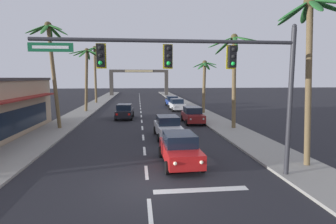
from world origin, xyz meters
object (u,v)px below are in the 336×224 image
traffic_signal_mast (209,69)px  palm_right_third (204,77)px  sedan_third_in_queue (168,127)px  sedan_parked_far_kerb (193,115)px  sedan_oncoming_far (125,111)px  palm_left_second (51,54)px  sedan_parked_mid_kerb (177,104)px  palm_left_third (87,67)px  sedan_lead_at_stop_bar (180,149)px  palm_right_nearest (309,45)px  palm_left_farthest (95,64)px  sedan_parked_nearest_kerb (172,101)px  town_gateway_arch (139,79)px  palm_right_second (234,62)px

traffic_signal_mast → palm_right_third: size_ratio=1.66×
sedan_third_in_queue → sedan_parked_far_kerb: same height
sedan_oncoming_far → palm_left_second: (-5.95, -5.90, 5.89)m
sedan_parked_mid_kerb → palm_left_third: size_ratio=0.52×
sedan_lead_at_stop_bar → sedan_oncoming_far: 17.22m
traffic_signal_mast → sedan_parked_far_kerb: traffic_signal_mast is taller
palm_left_third → palm_right_nearest: 29.12m
palm_left_third → palm_left_farthest: (-0.83, 12.60, 0.93)m
palm_left_second → palm_right_third: 18.47m
sedan_third_in_queue → sedan_parked_nearest_kerb: same height
palm_left_third → town_gateway_arch: bearing=77.9°
traffic_signal_mast → palm_right_third: 23.02m
sedan_parked_mid_kerb → palm_right_second: size_ratio=0.53×
sedan_parked_far_kerb → town_gateway_arch: size_ratio=0.29×
sedan_third_in_queue → palm_right_second: size_ratio=0.53×
sedan_third_in_queue → palm_left_third: size_ratio=0.52×
sedan_lead_at_stop_bar → palm_left_second: palm_left_second is taller
traffic_signal_mast → palm_left_second: 17.12m
sedan_parked_far_kerb → palm_left_second: palm_left_second is taller
traffic_signal_mast → palm_left_third: palm_left_third is taller
palm_right_third → sedan_oncoming_far: bearing=-162.7°
sedan_third_in_queue → sedan_parked_nearest_kerb: 23.07m
sedan_parked_far_kerb → town_gateway_arch: (-5.19, 44.06, 3.53)m
sedan_lead_at_stop_bar → palm_left_third: palm_left_third is taller
sedan_third_in_queue → palm_left_farthest: (-9.90, 29.51, 6.18)m
sedan_third_in_queue → sedan_parked_nearest_kerb: size_ratio=1.00×
town_gateway_arch → traffic_signal_mast: bearing=-87.4°
sedan_parked_nearest_kerb → palm_right_second: (2.95, -20.17, 5.15)m
traffic_signal_mast → town_gateway_arch: size_ratio=0.75×
sedan_oncoming_far → palm_left_second: palm_left_second is taller
sedan_third_in_queue → sedan_parked_far_kerb: bearing=62.5°
sedan_third_in_queue → palm_left_second: palm_left_second is taller
palm_left_farthest → palm_right_second: 31.33m
sedan_oncoming_far → palm_right_nearest: 21.37m
sedan_parked_nearest_kerb → palm_right_second: 21.03m
sedan_lead_at_stop_bar → sedan_parked_far_kerb: size_ratio=1.01×
sedan_parked_mid_kerb → palm_right_second: 15.72m
traffic_signal_mast → sedan_lead_at_stop_bar: 4.93m
sedan_parked_far_kerb → palm_right_nearest: 15.44m
palm_left_third → palm_left_farthest: 12.66m
sedan_third_in_queue → sedan_oncoming_far: 10.88m
sedan_parked_nearest_kerb → palm_left_second: bearing=-125.1°
traffic_signal_mast → palm_left_second: palm_left_second is taller
palm_right_second → sedan_third_in_queue: bearing=-156.8°
sedan_third_in_queue → sedan_oncoming_far: bearing=110.7°
sedan_oncoming_far → palm_right_third: size_ratio=0.66×
sedan_third_in_queue → town_gateway_arch: (-1.93, 50.31, 3.53)m
sedan_lead_at_stop_bar → palm_right_nearest: (6.25, -1.29, 5.40)m
sedan_parked_nearest_kerb → town_gateway_arch: (-5.20, 27.47, 3.53)m
sedan_parked_nearest_kerb → palm_right_nearest: (2.89, -30.75, 5.40)m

